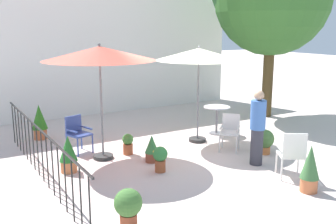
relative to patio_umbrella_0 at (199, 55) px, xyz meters
name	(u,v)px	position (x,y,z in m)	size (l,w,h in m)	color
ground_plane	(180,152)	(-0.85, -0.49, -2.17)	(60.00, 60.00, 0.00)	beige
villa_facade	(98,44)	(-0.85, 4.45, 0.11)	(10.01, 0.30, 4.56)	white
terrace_railing	(39,144)	(-4.02, -0.49, -1.49)	(0.03, 5.83, 1.01)	black
patio_umbrella_0	(199,55)	(0.00, 0.00, 0.00)	(2.14, 2.14, 2.41)	#2D2D2D
patio_umbrella_1	(100,54)	(-2.56, -0.02, 0.12)	(2.40, 2.40, 2.52)	#2D2D2D
cafe_table_0	(217,115)	(0.86, 0.32, -1.65)	(0.71, 0.71, 0.75)	silver
patio_chair_0	(77,131)	(-2.89, 0.72, -1.68)	(0.56, 0.58, 0.85)	#364C96
patio_chair_1	(230,129)	(0.24, -0.97, -1.67)	(0.64, 0.63, 0.85)	silver
patio_chair_2	(292,152)	(0.09, -2.98, -1.64)	(0.65, 0.65, 0.93)	white
potted_plant_0	(128,144)	(-1.96, -0.03, -1.92)	(0.25, 0.25, 0.48)	#A6502F
potted_plant_1	(128,206)	(-3.40, -3.10, -1.82)	(0.41, 0.41, 0.60)	#9E482C
potted_plant_2	(265,140)	(0.74, -1.61, -1.86)	(0.43, 0.43, 0.57)	#C66E39
potted_plant_3	(152,148)	(-1.74, -0.76, -1.87)	(0.30, 0.30, 0.59)	brown
potted_plant_4	(39,121)	(-3.38, 2.26, -1.69)	(0.40, 0.40, 0.90)	#C6673C
potted_plant_5	(160,157)	(-1.88, -1.37, -1.87)	(0.30, 0.30, 0.53)	#A14E2C
potted_plant_6	(68,153)	(-3.46, -0.44, -1.78)	(0.36, 0.36, 0.75)	#C56D41
potted_plant_7	(310,168)	(-0.11, -3.57, -1.73)	(0.33, 0.33, 0.86)	#C56C42
standing_person	(258,127)	(0.08, -2.04, -1.36)	(0.35, 0.35, 1.59)	#33333D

